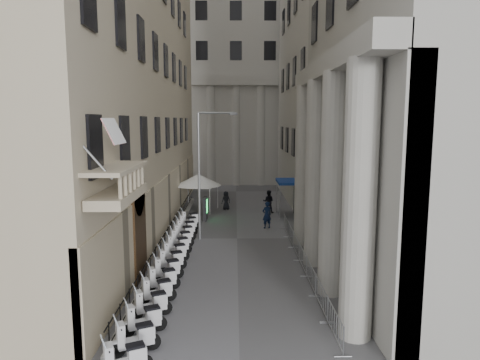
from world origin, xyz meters
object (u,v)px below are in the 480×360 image
object	(u,v)px
info_kiosk	(205,208)
pedestrian_b	(268,202)
street_lamp	(204,164)
pedestrian_a	(267,215)
security_tent	(196,180)

from	to	relation	value
info_kiosk	pedestrian_b	bearing A→B (deg)	29.24
street_lamp	pedestrian_a	xyz separation A→B (m)	(4.39, 2.83, -4.05)
pedestrian_a	pedestrian_b	xyz separation A→B (m)	(0.52, 5.26, -0.01)
street_lamp	pedestrian_b	bearing A→B (deg)	37.92
pedestrian_a	pedestrian_b	bearing A→B (deg)	-119.92
street_lamp	info_kiosk	distance (m)	6.77
security_tent	street_lamp	size ratio (longest dim) A/B	0.47
street_lamp	pedestrian_b	distance (m)	10.30
security_tent	pedestrian_a	world-z (taller)	security_tent
security_tent	pedestrian_b	xyz separation A→B (m)	(6.33, -1.32, -1.73)
pedestrian_a	security_tent	bearing A→B (deg)	-72.79
security_tent	pedestrian_b	distance (m)	6.69
street_lamp	info_kiosk	xyz separation A→B (m)	(-0.31, 5.38, -4.09)
security_tent	pedestrian_a	distance (m)	8.94
security_tent	info_kiosk	distance (m)	4.53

